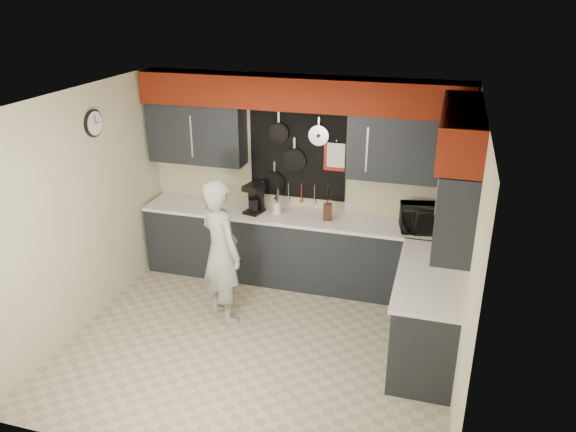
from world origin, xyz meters
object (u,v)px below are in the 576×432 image
(person, at_px, (221,252))
(knife_block, at_px, (327,212))
(microwave, at_px, (424,218))
(coffee_maker, at_px, (255,198))
(utensil_crock, at_px, (277,208))

(person, bearing_deg, knife_block, -98.55)
(microwave, relative_size, knife_block, 2.61)
(coffee_maker, distance_m, person, 1.06)
(utensil_crock, bearing_deg, coffee_maker, -171.28)
(microwave, height_order, coffee_maker, coffee_maker)
(utensil_crock, xyz_separation_m, person, (-0.32, -1.07, -0.15))
(knife_block, distance_m, coffee_maker, 0.94)
(microwave, xyz_separation_m, coffee_maker, (-2.07, -0.00, 0.04))
(knife_block, bearing_deg, coffee_maker, 174.44)
(knife_block, xyz_separation_m, utensil_crock, (-0.65, 0.05, -0.03))
(microwave, relative_size, person, 0.32)
(utensil_crock, bearing_deg, person, -106.62)
(microwave, relative_size, utensil_crock, 3.82)
(microwave, bearing_deg, person, -164.95)
(microwave, height_order, utensil_crock, microwave)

